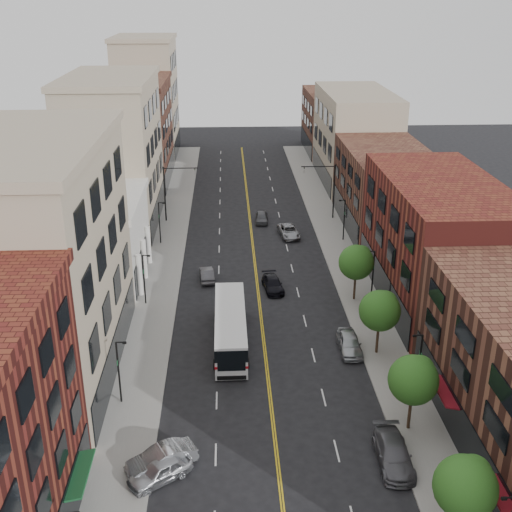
{
  "coord_description": "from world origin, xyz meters",
  "views": [
    {
      "loc": [
        -2.94,
        -31.85,
        28.26
      ],
      "look_at": [
        -0.33,
        23.72,
        5.0
      ],
      "focal_mm": 45.0,
      "sensor_mm": 36.0,
      "label": 1
    }
  ],
  "objects": [
    {
      "name": "bldg_l_far_b",
      "position": [
        -17.0,
        68.0,
        7.5
      ],
      "size": [
        10.0,
        20.0,
        15.0
      ],
      "primitive_type": "cube",
      "color": "#532B21",
      "rests_on": "ground"
    },
    {
      "name": "lamp_l_3",
      "position": [
        -10.95,
        40.0,
        2.97
      ],
      "size": [
        0.81,
        0.55,
        5.05
      ],
      "color": "black",
      "rests_on": "sidewalk_left"
    },
    {
      "name": "signal_mast_left",
      "position": [
        -10.27,
        48.0,
        4.65
      ],
      "size": [
        4.49,
        0.18,
        7.2
      ],
      "color": "black",
      "rests_on": "sidewalk_left"
    },
    {
      "name": "bldg_l_tanoffice",
      "position": [
        -17.0,
        13.0,
        9.0
      ],
      "size": [
        10.0,
        22.0,
        18.0
      ],
      "primitive_type": "cube",
      "color": "tan",
      "rests_on": "ground"
    },
    {
      "name": "ground",
      "position": [
        0.0,
        0.0,
        0.0
      ],
      "size": [
        220.0,
        220.0,
        0.0
      ],
      "primitive_type": "plane",
      "color": "black",
      "rests_on": "ground"
    },
    {
      "name": "city_bus",
      "position": [
        -2.87,
        16.19,
        1.77
      ],
      "size": [
        2.91,
        11.89,
        3.05
      ],
      "rotation": [
        0.0,
        0.0,
        0.0
      ],
      "color": "silver",
      "rests_on": "ground"
    },
    {
      "name": "bldg_l_far_c",
      "position": [
        -17.0,
        86.0,
        10.0
      ],
      "size": [
        10.0,
        16.0,
        20.0
      ],
      "primitive_type": "cube",
      "color": "tan",
      "rests_on": "ground"
    },
    {
      "name": "car_angle_a",
      "position": [
        -7.4,
        -0.19,
        0.71
      ],
      "size": [
        4.38,
        3.76,
        1.42
      ],
      "primitive_type": "imported",
      "rotation": [
        0.0,
        0.0,
        -0.96
      ],
      "color": "#ACAEB4",
      "rests_on": "ground"
    },
    {
      "name": "tree_r_2",
      "position": [
        9.39,
        14.07,
        4.13
      ],
      "size": [
        3.4,
        3.4,
        5.59
      ],
      "color": "black",
      "rests_on": "sidewalk_right"
    },
    {
      "name": "car_angle_b",
      "position": [
        -7.4,
        0.88,
        0.75
      ],
      "size": [
        4.74,
        3.56,
        1.5
      ],
      "primitive_type": "imported",
      "rotation": [
        0.0,
        0.0,
        -1.07
      ],
      "color": "#A7AAAF",
      "rests_on": "ground"
    },
    {
      "name": "signal_mast_right",
      "position": [
        10.27,
        48.0,
        4.65
      ],
      "size": [
        4.49,
        0.18,
        7.2
      ],
      "color": "black",
      "rests_on": "sidewalk_right"
    },
    {
      "name": "car_lane_a",
      "position": [
        1.5,
        26.7,
        0.63
      ],
      "size": [
        2.32,
        4.56,
        1.27
      ],
      "primitive_type": "imported",
      "rotation": [
        0.0,
        0.0,
        0.13
      ],
      "color": "black",
      "rests_on": "ground"
    },
    {
      "name": "bldg_l_far_a",
      "position": [
        -17.0,
        48.0,
        9.0
      ],
      "size": [
        10.0,
        20.0,
        18.0
      ],
      "primitive_type": "cube",
      "color": "tan",
      "rests_on": "ground"
    },
    {
      "name": "car_parked_mid",
      "position": [
        7.4,
        0.65,
        0.75
      ],
      "size": [
        2.21,
        5.2,
        1.5
      ],
      "primitive_type": "imported",
      "rotation": [
        0.0,
        0.0,
        -0.02
      ],
      "color": "#545359",
      "rests_on": "ground"
    },
    {
      "name": "lamp_r_3",
      "position": [
        10.95,
        40.0,
        2.97
      ],
      "size": [
        0.81,
        0.55,
        5.05
      ],
      "color": "black",
      "rests_on": "sidewalk_right"
    },
    {
      "name": "bldg_r_far_b",
      "position": [
        17.0,
        66.0,
        7.0
      ],
      "size": [
        10.0,
        22.0,
        14.0
      ],
      "primitive_type": "cube",
      "color": "tan",
      "rests_on": "ground"
    },
    {
      "name": "bldg_r_far_c",
      "position": [
        17.0,
        86.0,
        5.5
      ],
      "size": [
        10.0,
        18.0,
        11.0
      ],
      "primitive_type": "cube",
      "color": "#532B21",
      "rests_on": "ground"
    },
    {
      "name": "car_parked_far",
      "position": [
        7.09,
        14.53,
        0.76
      ],
      "size": [
        1.82,
        4.5,
        1.53
      ],
      "primitive_type": "imported",
      "rotation": [
        0.0,
        0.0,
        -0.0
      ],
      "color": "#A7ABAF",
      "rests_on": "ground"
    },
    {
      "name": "bldg_r_far_a",
      "position": [
        17.0,
        45.0,
        5.0
      ],
      "size": [
        10.0,
        20.0,
        10.0
      ],
      "primitive_type": "cube",
      "color": "#532B21",
      "rests_on": "ground"
    },
    {
      "name": "sidewalk_right",
      "position": [
        10.0,
        35.0,
        0.07
      ],
      "size": [
        4.0,
        110.0,
        0.15
      ],
      "primitive_type": "cube",
      "color": "gray",
      "rests_on": "ground"
    },
    {
      "name": "sidewalk_left",
      "position": [
        -10.0,
        35.0,
        0.07
      ],
      "size": [
        4.0,
        110.0,
        0.15
      ],
      "primitive_type": "cube",
      "color": "gray",
      "rests_on": "ground"
    },
    {
      "name": "lamp_l_2",
      "position": [
        -10.95,
        24.0,
        2.97
      ],
      "size": [
        0.81,
        0.55,
        5.05
      ],
      "color": "black",
      "rests_on": "sidewalk_left"
    },
    {
      "name": "car_lane_b",
      "position": [
        4.56,
        41.78,
        0.67
      ],
      "size": [
        2.81,
        5.07,
        1.34
      ],
      "primitive_type": "imported",
      "rotation": [
        0.0,
        0.0,
        0.12
      ],
      "color": "gray",
      "rests_on": "ground"
    },
    {
      "name": "lamp_r_2",
      "position": [
        10.95,
        24.0,
        2.97
      ],
      "size": [
        0.81,
        0.55,
        5.05
      ],
      "color": "black",
      "rests_on": "sidewalk_right"
    },
    {
      "name": "tree_r_0",
      "position": [
        9.39,
        -5.93,
        4.13
      ],
      "size": [
        3.4,
        3.4,
        5.59
      ],
      "color": "black",
      "rests_on": "sidewalk_right"
    },
    {
      "name": "tree_r_1",
      "position": [
        9.39,
        4.07,
        4.13
      ],
      "size": [
        3.4,
        3.4,
        5.59
      ],
      "color": "black",
      "rests_on": "sidewalk_right"
    },
    {
      "name": "car_lane_c",
      "position": [
        1.5,
        47.06,
        0.67
      ],
      "size": [
        1.8,
        4.03,
        1.35
      ],
      "primitive_type": "imported",
      "rotation": [
        0.0,
        0.0,
        -0.05
      ],
      "color": "#4A4A4E",
      "rests_on": "ground"
    },
    {
      "name": "bldg_r_mid",
      "position": [
        17.0,
        24.0,
        6.0
      ],
      "size": [
        10.0,
        22.0,
        12.0
      ],
      "primitive_type": "cube",
      "color": "#5B1C18",
      "rests_on": "ground"
    },
    {
      "name": "lamp_l_1",
      "position": [
        -10.95,
        8.0,
        2.97
      ],
      "size": [
        0.81,
        0.55,
        5.05
      ],
      "color": "black",
      "rests_on": "sidewalk_left"
    },
    {
      "name": "lamp_r_1",
      "position": [
        10.95,
        8.0,
        2.97
      ],
      "size": [
        0.81,
        0.55,
        5.05
      ],
      "color": "black",
      "rests_on": "sidewalk_right"
    },
    {
      "name": "bldg_l_white",
      "position": [
        -17.0,
        31.0,
        4.0
      ],
      "size": [
        10.0,
        14.0,
        8.0
      ],
      "primitive_type": "cube",
      "color": "silver",
      "rests_on": "ground"
    },
    {
      "name": "car_lane_behind",
      "position": [
        -5.22,
        29.39,
        0.64
      ],
      "size": [
        1.77,
        4.02,
        1.28
      ],
      "primitive_type": "imported",
      "rotation": [
        0.0,
        0.0,
        3.25
      ],
      "color": "#47464B",
      "rests_on": "ground"
    },
    {
      "name": "tree_r_3",
      "position": [
        9.39,
        24.07,
        4.13
      ],
      "size": [
        3.4,
        3.4,
        5.59
      ],
      "color": "black",
      "rests_on": "sidewalk_right"
    }
  ]
}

